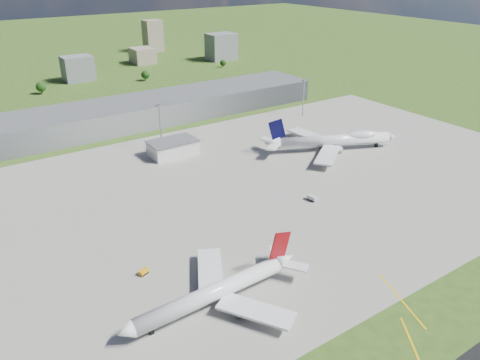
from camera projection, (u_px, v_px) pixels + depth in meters
ground at (124, 133)px, 298.99m from camera, size 1400.00×1400.00×0.00m
apron at (231, 194)px, 221.69m from camera, size 360.00×190.00×0.08m
terminal at (114, 116)px, 307.00m from camera, size 300.00×42.00×15.00m
ops_building at (173, 148)px, 264.91m from camera, size 26.00×16.00×8.00m
mast_center at (160, 118)px, 270.26m from camera, size 3.50×2.00×25.90m
mast_east at (304, 91)px, 325.91m from camera, size 3.50×2.00×25.90m
airliner_red_twin at (218, 291)px, 149.66m from camera, size 65.55×51.15×18.01m
airliner_blue_quad at (334, 140)px, 270.95m from camera, size 75.08×56.97×20.79m
tug_yellow at (144, 272)px, 165.24m from camera, size 4.02×3.12×1.77m
van_white_near at (312, 198)px, 215.40m from camera, size 2.74×4.96×2.42m
van_white_far at (340, 151)px, 268.81m from camera, size 5.50×4.69×2.58m
bldg_c at (78, 68)px, 424.16m from camera, size 26.00×20.00×22.00m
bldg_ce at (143, 56)px, 495.86m from camera, size 22.00×24.00×16.00m
bldg_e at (221, 47)px, 511.31m from camera, size 30.00×22.00×28.00m
bldg_tall_e at (153, 36)px, 556.73m from camera, size 20.00×18.00×36.00m
tree_c at (41, 87)px, 383.68m from camera, size 8.10×8.10×9.90m
tree_e at (145, 75)px, 425.61m from camera, size 7.65×7.65×9.35m
tree_far_e at (223, 63)px, 479.05m from camera, size 6.30×6.30×7.70m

